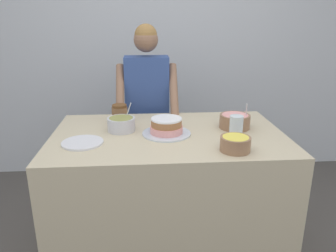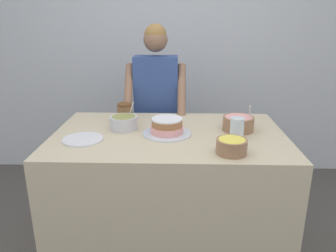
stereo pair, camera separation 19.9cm
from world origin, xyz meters
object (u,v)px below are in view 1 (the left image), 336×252
Objects in this scene: person_baker at (147,102)px; cake at (166,127)px; frosting_bowl_pink at (235,121)px; ceramic_plate at (83,143)px; stoneware_jar at (120,113)px; frosting_bowl_olive at (121,124)px; frosting_bowl_yellow at (235,143)px; drinking_glass at (236,126)px.

person_baker is 0.67m from cake.
person_baker is 5.15× the size of cake.
cake is 0.46m from frosting_bowl_pink.
ceramic_plate is 0.45m from stoneware_jar.
frosting_bowl_olive is 0.20m from stoneware_jar.
person_baker is 7.89× the size of frosting_bowl_pink.
drinking_glass reaches higher than frosting_bowl_yellow.
person_baker is 8.81× the size of frosting_bowl_olive.
person_baker is at bearing 73.22° from frosting_bowl_olive.
cake is 0.51m from ceramic_plate.
ceramic_plate is (-0.39, -0.78, -0.03)m from person_baker.
person_baker is 12.73× the size of stoneware_jar.
frosting_bowl_pink is at bearing 12.58° from ceramic_plate.
cake reaches higher than frosting_bowl_yellow.
drinking_glass is 0.92m from ceramic_plate.
person_baker is at bearing 99.48° from cake.
frosting_bowl_pink is 1.20× the size of frosting_bowl_yellow.
person_baker is at bearing 125.76° from drinking_glass.
drinking_glass is (0.70, -0.16, 0.02)m from frosting_bowl_olive.
person_baker reaches higher than ceramic_plate.
ceramic_plate is at bearing -167.42° from frosting_bowl_pink.
cake is 0.30m from frosting_bowl_olive.
frosting_bowl_olive reaches higher than cake.
person_baker reaches higher than drinking_glass.
person_baker reaches higher than frosting_bowl_pink.
frosting_bowl_olive is at bearing 44.66° from ceramic_plate.
drinking_glass reaches higher than stoneware_jar.
frosting_bowl_yellow is at bearing -39.80° from cake.
cake is 2.31× the size of drinking_glass.
person_baker is 6.53× the size of ceramic_plate.
cake is at bearing 169.87° from drinking_glass.
person_baker reaches higher than stoneware_jar.
drinking_glass is at bearing 73.74° from frosting_bowl_yellow.
cake is 0.43m from drinking_glass.
stoneware_jar reaches higher than ceramic_plate.
frosting_bowl_yellow is (0.46, -0.95, 0.00)m from person_baker.
frosting_bowl_olive is (-0.17, -0.57, 0.01)m from person_baker.
frosting_bowl_pink is (0.57, -0.57, 0.01)m from person_baker.
ceramic_plate is at bearing -165.86° from cake.
drinking_glass is (0.53, -0.73, 0.03)m from person_baker.
frosting_bowl_pink reaches higher than ceramic_plate.
cake reaches higher than ceramic_plate.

